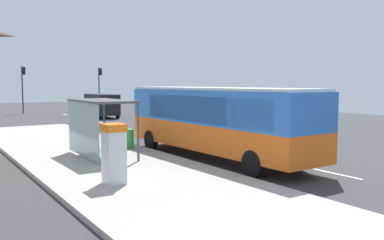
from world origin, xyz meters
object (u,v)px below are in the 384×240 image
Objects in this scene: bus at (215,118)px; traffic_light_far_side at (23,82)px; recycling_bin_green at (128,139)px; recycling_bin_yellow at (117,136)px; traffic_light_near_side at (100,82)px; ticket_machine at (114,153)px; recycling_bin_orange at (123,137)px; white_van at (102,104)px; sedan_near at (83,107)px; bus_shelter at (95,113)px.

bus is 34.31m from traffic_light_far_side.
recycling_bin_yellow is (0.00, 1.40, 0.00)m from recycling_bin_green.
bus is 34.25m from traffic_light_near_side.
traffic_light_near_side is at bearing 70.01° from ticket_machine.
recycling_bin_orange is 0.18× the size of traffic_light_near_side.
bus is 11.66× the size of recycling_bin_green.
traffic_light_near_side is (3.30, 9.18, 2.13)m from white_van.
traffic_light_near_side reaches higher than recycling_bin_yellow.
white_van is 1.18× the size of sedan_near.
recycling_bin_green is (-6.50, -26.23, -0.14)m from sedan_near.
bus_shelter is (-8.72, -27.64, 1.31)m from sedan_near.
bus is at bearing 23.79° from ticket_machine.
traffic_light_near_side is (9.70, 29.61, 2.82)m from recycling_bin_green.
traffic_light_near_side is at bearing 71.87° from recycling_bin_green.
traffic_light_near_side reaches higher than recycling_bin_orange.
white_van is 5.56× the size of recycling_bin_green.
bus is 5.92m from recycling_bin_yellow.
white_van is at bearing 80.84° from bus.
bus reaches higher than recycling_bin_orange.
recycling_bin_yellow is at bearing 90.00° from recycling_bin_green.
recycling_bin_green is 0.24× the size of bus_shelter.
traffic_light_far_side is (1.10, 30.41, 2.82)m from recycling_bin_green.
traffic_light_far_side is (-5.41, 4.17, 2.69)m from sedan_near.
bus_shelter is at bearing -128.28° from recycling_bin_yellow.
bus_shelter reaches higher than recycling_bin_green.
sedan_near is (0.10, 5.80, -0.55)m from white_van.
recycling_bin_yellow is 0.18× the size of traffic_light_near_side.
bus is 11.66× the size of recycling_bin_yellow.
recycling_bin_green is at bearing -92.07° from traffic_light_far_side.
recycling_bin_orange is at bearing 64.45° from ticket_machine.
recycling_bin_orange is at bearing -90.00° from recycling_bin_yellow.
sedan_near is at bearing 75.33° from recycling_bin_yellow.
bus is 11.66× the size of recycling_bin_orange.
recycling_bin_orange is (-2.49, 4.54, -1.19)m from bus.
ticket_machine is 2.04× the size of recycling_bin_green.
recycling_bin_orange is 30.62m from traffic_light_near_side.
bus reaches higher than sedan_near.
white_van reaches higher than recycling_bin_yellow.
bus reaches higher than white_van.
recycling_bin_orange is at bearing 90.00° from recycling_bin_green.
recycling_bin_green is at bearing -90.00° from recycling_bin_orange.
bus_shelter is (-2.21, -1.40, 1.44)m from recycling_bin_green.
white_van is at bearing 72.03° from recycling_bin_orange.
sedan_near is 34.15m from ticket_machine.
ticket_machine is (-9.81, -26.87, -0.17)m from white_van.
white_van is (3.91, 24.27, -0.50)m from bus.
recycling_bin_yellow is 29.17m from traffic_light_far_side.
traffic_light_far_side reaches higher than ticket_machine.
recycling_bin_green is at bearing 122.94° from bus.
traffic_light_near_side is (9.70, 28.21, 2.82)m from recycling_bin_yellow.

